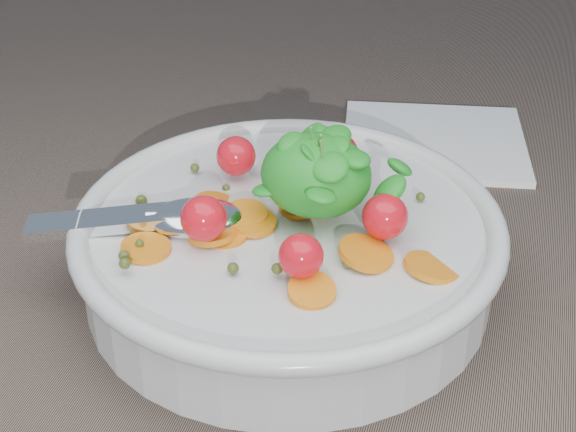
# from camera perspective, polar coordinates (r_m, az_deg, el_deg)

# --- Properties ---
(ground) EXTENTS (6.00, 6.00, 0.00)m
(ground) POSITION_cam_1_polar(r_m,az_deg,el_deg) (0.54, -2.03, -5.99)
(ground) COLOR brown
(ground) RESTS_ON ground
(bowl) EXTENTS (0.28, 0.26, 0.11)m
(bowl) POSITION_cam_1_polar(r_m,az_deg,el_deg) (0.54, 0.02, -1.96)
(bowl) COLOR silver
(bowl) RESTS_ON ground
(napkin) EXTENTS (0.16, 0.15, 0.01)m
(napkin) POSITION_cam_1_polar(r_m,az_deg,el_deg) (0.72, 9.42, 4.77)
(napkin) COLOR white
(napkin) RESTS_ON ground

